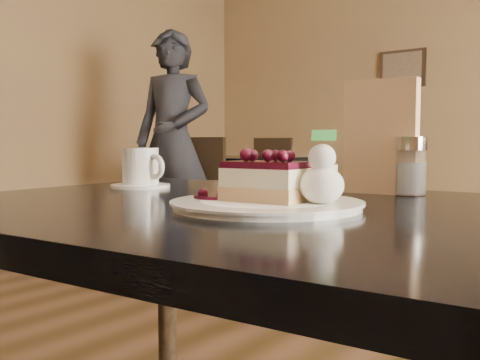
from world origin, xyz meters
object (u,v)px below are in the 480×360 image
Objects in this scene: coffee_set at (141,170)px; bg_table_far_left at (241,231)px; main_table at (282,254)px; patron at (173,142)px; dessert_plate at (267,205)px; cheesecake_slice at (267,182)px.

coffee_set is 3.83m from bg_table_far_left.
patron is (-2.66, 2.40, 0.20)m from main_table.
coffee_set is at bearing -59.18° from bg_table_far_left.
dessert_plate is at bearing -57.52° from patron.
main_table is 4.47× the size of dessert_plate.
dessert_plate is at bearing -17.68° from coffee_set.
dessert_plate reaches higher than main_table.
main_table is 4.15m from bg_table_far_left.
main_table is 3.59m from patron.
main_table is 0.72× the size of bg_table_far_left.
patron is (-0.10, -0.80, 0.85)m from bg_table_far_left.
dessert_plate is 2.23× the size of cheesecake_slice.
cheesecake_slice is at bearing -55.02° from bg_table_far_left.
main_table reaches higher than bg_table_far_left.
cheesecake_slice is 4.21m from bg_table_far_left.
coffee_set reaches higher than dessert_plate.
patron is (-2.66, 2.46, 0.11)m from dessert_plate.
dessert_plate reaches higher than bg_table_far_left.
coffee_set reaches higher than main_table.
bg_table_far_left is (-2.10, 3.11, -0.77)m from coffee_set.
dessert_plate is at bearing -55.02° from bg_table_far_left.
dessert_plate is 0.16× the size of bg_table_far_left.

